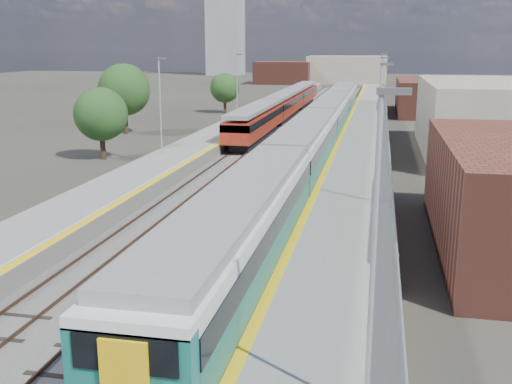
% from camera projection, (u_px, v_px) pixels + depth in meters
% --- Properties ---
extents(ground, '(320.00, 320.00, 0.00)m').
position_uv_depth(ground, '(312.00, 140.00, 61.08)').
color(ground, '#47443A').
rests_on(ground, ground).
extents(ballast_bed, '(10.50, 155.00, 0.06)m').
position_uv_depth(ballast_bed, '(294.00, 136.00, 63.89)').
color(ballast_bed, '#565451').
rests_on(ballast_bed, ground).
extents(tracks, '(8.96, 160.00, 0.17)m').
position_uv_depth(tracks, '(301.00, 133.00, 65.35)').
color(tracks, '#4C3323').
rests_on(tracks, ground).
extents(platform_right, '(4.70, 155.00, 8.52)m').
position_uv_depth(platform_right, '(365.00, 133.00, 62.29)').
color(platform_right, slate).
rests_on(platform_right, ground).
extents(platform_left, '(4.30, 155.00, 8.52)m').
position_uv_depth(platform_left, '(232.00, 130.00, 65.09)').
color(platform_left, slate).
rests_on(platform_left, ground).
extents(buildings, '(72.00, 185.50, 40.00)m').
position_uv_depth(buildings, '(280.00, 41.00, 146.42)').
color(buildings, brown).
rests_on(buildings, ground).
extents(green_train, '(3.04, 84.64, 3.35)m').
position_uv_depth(green_train, '(320.00, 127.00, 53.16)').
color(green_train, black).
rests_on(green_train, ground).
extents(red_train, '(2.70, 54.90, 3.41)m').
position_uv_depth(red_train, '(284.00, 104.00, 77.50)').
color(red_train, black).
rests_on(red_train, ground).
extents(tree_a, '(4.47, 4.47, 6.06)m').
position_uv_depth(tree_a, '(101.00, 114.00, 49.92)').
color(tree_a, '#382619').
rests_on(tree_a, ground).
extents(tree_b, '(5.60, 5.60, 7.59)m').
position_uv_depth(tree_b, '(124.00, 90.00, 64.59)').
color(tree_b, '#382619').
rests_on(tree_b, ground).
extents(tree_c, '(4.22, 4.22, 5.72)m').
position_uv_depth(tree_c, '(225.00, 88.00, 85.23)').
color(tree_c, '#382619').
rests_on(tree_c, ground).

